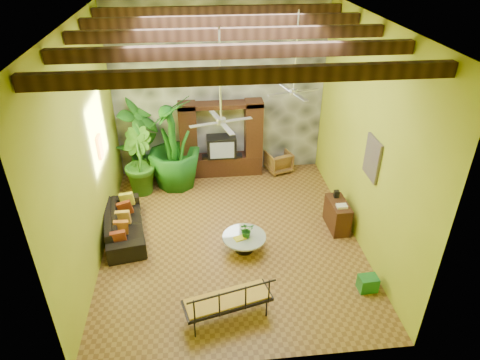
{
  "coord_description": "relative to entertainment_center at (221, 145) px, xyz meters",
  "views": [
    {
      "loc": [
        -0.67,
        -8.23,
        6.5
      ],
      "look_at": [
        0.24,
        0.2,
        1.47
      ],
      "focal_mm": 32.0,
      "sensor_mm": 36.0,
      "label": 1
    }
  ],
  "objects": [
    {
      "name": "ceiling_beams",
      "position": [
        0.0,
        -3.14,
        3.81
      ],
      "size": [
        5.95,
        5.36,
        0.22
      ],
      "color": "black",
      "rests_on": "ceiling"
    },
    {
      "name": "side_console",
      "position": [
        2.65,
        -3.03,
        -0.6
      ],
      "size": [
        0.44,
        0.93,
        0.74
      ],
      "primitive_type": "cube",
      "rotation": [
        0.0,
        0.0,
        0.03
      ],
      "color": "#3B2612",
      "rests_on": "ground"
    },
    {
      "name": "right_wall",
      "position": [
        3.0,
        -3.14,
        1.53
      ],
      "size": [
        0.02,
        7.0,
        5.0
      ],
      "primitive_type": "cube",
      "color": "#ADBA2A",
      "rests_on": "ground"
    },
    {
      "name": "left_wall",
      "position": [
        -3.0,
        -3.14,
        1.53
      ],
      "size": [
        0.02,
        7.0,
        5.0
      ],
      "primitive_type": "cube",
      "color": "#ADBA2A",
      "rests_on": "ground"
    },
    {
      "name": "back_wall",
      "position": [
        0.0,
        0.36,
        1.53
      ],
      "size": [
        6.0,
        0.02,
        5.0
      ],
      "primitive_type": "cube",
      "color": "#ADBA2A",
      "rests_on": "ground"
    },
    {
      "name": "coffee_table",
      "position": [
        0.26,
        -3.67,
        -0.71
      ],
      "size": [
        1.0,
        1.0,
        0.4
      ],
      "rotation": [
        0.0,
        0.0,
        -0.23
      ],
      "color": "black",
      "rests_on": "ground"
    },
    {
      "name": "sofa",
      "position": [
        -2.57,
        -2.76,
        -0.64
      ],
      "size": [
        1.24,
        2.35,
        0.65
      ],
      "primitive_type": "imported",
      "rotation": [
        0.0,
        0.0,
        1.74
      ],
      "color": "black",
      "rests_on": "ground"
    },
    {
      "name": "iron_bench",
      "position": [
        -0.29,
        -5.7,
        -0.44
      ],
      "size": [
        1.75,
        0.99,
        0.57
      ],
      "rotation": [
        0.0,
        0.0,
        0.25
      ],
      "color": "black",
      "rests_on": "ground"
    },
    {
      "name": "centerpiece_plant",
      "position": [
        0.31,
        -3.68,
        -0.39
      ],
      "size": [
        0.4,
        0.37,
        0.36
      ],
      "primitive_type": "imported",
      "rotation": [
        0.0,
        0.0,
        0.34
      ],
      "color": "#21631A",
      "rests_on": "coffee_table"
    },
    {
      "name": "tall_plant_a",
      "position": [
        -2.3,
        0.01,
        0.28
      ],
      "size": [
        1.52,
        1.57,
        2.48
      ],
      "primitive_type": "imported",
      "rotation": [
        0.0,
        0.0,
        0.88
      ],
      "color": "#20631A",
      "rests_on": "ground"
    },
    {
      "name": "tall_plant_b",
      "position": [
        -2.36,
        -0.75,
        -0.02
      ],
      "size": [
        1.24,
        1.32,
        1.89
      ],
      "primitive_type": "imported",
      "rotation": [
        0.0,
        0.0,
        2.08
      ],
      "color": "#2E6A1C",
      "rests_on": "ground"
    },
    {
      "name": "ceiling",
      "position": [
        0.0,
        -3.14,
        4.03
      ],
      "size": [
        6.0,
        7.0,
        0.02
      ],
      "primitive_type": "cube",
      "color": "silver",
      "rests_on": "back_wall"
    },
    {
      "name": "tall_plant_c",
      "position": [
        -1.36,
        -0.52,
        0.36
      ],
      "size": [
        1.94,
        1.94,
        2.65
      ],
      "primitive_type": "imported",
      "rotation": [
        0.0,
        0.0,
        4.32
      ],
      "color": "#165617",
      "rests_on": "ground"
    },
    {
      "name": "wall_art_painting",
      "position": [
        2.96,
        -3.74,
        1.33
      ],
      "size": [
        0.06,
        0.7,
        0.9
      ],
      "primitive_type": "cube",
      "color": "#235282",
      "rests_on": "right_wall"
    },
    {
      "name": "green_bin",
      "position": [
        2.65,
        -5.19,
        -0.8
      ],
      "size": [
        0.39,
        0.3,
        0.33
      ],
      "primitive_type": "cube",
      "rotation": [
        0.0,
        0.0,
        0.04
      ],
      "color": "#1E7329",
      "rests_on": "ground"
    },
    {
      "name": "yellow_tray",
      "position": [
        0.14,
        -3.74,
        -0.55
      ],
      "size": [
        0.3,
        0.26,
        0.03
      ],
      "primitive_type": "cube",
      "rotation": [
        0.0,
        0.0,
        0.34
      ],
      "color": "#FEFA1B",
      "rests_on": "coffee_table"
    },
    {
      "name": "stone_accent_wall",
      "position": [
        0.0,
        0.3,
        1.53
      ],
      "size": [
        5.98,
        0.1,
        4.98
      ],
      "primitive_type": "cube",
      "color": "#3B3C43",
      "rests_on": "ground"
    },
    {
      "name": "wicker_armchair",
      "position": [
        1.74,
        -0.02,
        -0.65
      ],
      "size": [
        0.86,
        0.88,
        0.64
      ],
      "primitive_type": "imported",
      "rotation": [
        0.0,
        0.0,
        3.45
      ],
      "color": "olive",
      "rests_on": "ground"
    },
    {
      "name": "wall_art_mask",
      "position": [
        -2.96,
        -2.14,
        1.13
      ],
      "size": [
        0.06,
        0.32,
        0.55
      ],
      "primitive_type": "cube",
      "color": "#BD9516",
      "rests_on": "left_wall"
    },
    {
      "name": "entertainment_center",
      "position": [
        0.0,
        0.0,
        0.0
      ],
      "size": [
        2.4,
        0.55,
        2.3
      ],
      "color": "black",
      "rests_on": "ground"
    },
    {
      "name": "ground",
      "position": [
        0.0,
        -3.14,
        -0.97
      ],
      "size": [
        7.0,
        7.0,
        0.0
      ],
      "primitive_type": "plane",
      "color": "brown",
      "rests_on": "ground"
    },
    {
      "name": "ceiling_fan_back",
      "position": [
        1.6,
        -1.94,
        2.44
      ],
      "size": [
        1.28,
        1.28,
        1.86
      ],
      "color": "silver",
      "rests_on": "ceiling"
    },
    {
      "name": "ceiling_fan_front",
      "position": [
        -0.2,
        -3.54,
        2.44
      ],
      "size": [
        1.28,
        1.28,
        1.86
      ],
      "color": "silver",
      "rests_on": "ceiling"
    }
  ]
}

